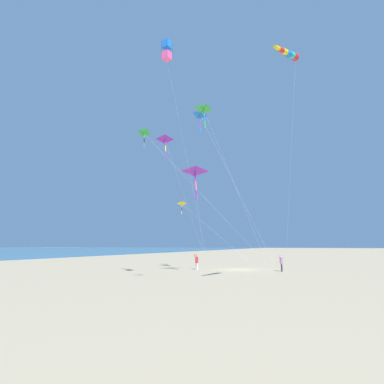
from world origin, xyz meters
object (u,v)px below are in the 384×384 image
Objects in this scene: person_adult_flyer at (281,262)px; kite_windsock_small_distant at (289,54)px; kite_delta_teal_far_right at (145,134)px; kite_delta_blue_topmost at (204,109)px; person_child_green_jacket at (197,261)px; kite_box_magenta_far_left at (167,51)px; kite_delta_orange_high_right at (182,204)px; kite_delta_yellow_midlevel at (195,171)px; kite_delta_checkered_midright at (165,141)px; kite_delta_rainbow_low_near at (200,115)px.

kite_windsock_small_distant is (2.75, -14.73, 15.00)m from person_adult_flyer.
person_adult_flyer is 19.92m from kite_delta_teal_far_right.
person_child_green_jacket is at bearing 119.33° from kite_delta_blue_topmost.
kite_box_magenta_far_left is 2.10× the size of kite_delta_orange_high_right.
kite_delta_blue_topmost reaches higher than person_adult_flyer.
kite_windsock_small_distant reaches higher than kite_delta_yellow_midlevel.
kite_delta_orange_high_right is at bearing 174.05° from person_child_green_jacket.
person_child_green_jacket is 0.11× the size of kite_windsock_small_distant.
kite_delta_checkered_midright reaches higher than kite_delta_yellow_midlevel.
kite_box_magenta_far_left is (1.48, -11.54, 0.47)m from kite_delta_rainbow_low_near.
kite_delta_checkered_midright is at bearing -88.78° from kite_delta_blue_topmost.
kite_windsock_small_distant reaches higher than person_child_green_jacket.
kite_delta_blue_topmost is 0.93× the size of kite_box_magenta_far_left.
kite_delta_yellow_midlevel is (1.81, -5.08, 9.46)m from person_child_green_jacket.
kite_delta_orange_high_right reaches higher than person_adult_flyer.
kite_delta_checkered_midright is at bearing -113.03° from person_adult_flyer.
kite_delta_yellow_midlevel is at bearing -140.52° from person_adult_flyer.
kite_delta_teal_far_right is (-3.23, -6.86, -4.25)m from kite_delta_rainbow_low_near.
kite_delta_rainbow_low_near is (1.47, -2.59, 16.82)m from person_child_green_jacket.
kite_delta_teal_far_right is at bearing 135.18° from kite_box_magenta_far_left.
kite_delta_checkered_midright is (-0.02, 0.01, -7.59)m from kite_box_magenta_far_left.
kite_box_magenta_far_left is 7.59m from kite_delta_checkered_midright.
kite_delta_rainbow_low_near is at bearing -38.80° from kite_delta_orange_high_right.
kite_delta_yellow_midlevel is at bearing -54.21° from kite_delta_orange_high_right.
kite_delta_rainbow_low_near is (-7.97, -3.79, 16.81)m from person_adult_flyer.
kite_delta_blue_topmost is at bearing 12.96° from kite_delta_yellow_midlevel.
kite_windsock_small_distant is at bearing -39.08° from kite_delta_yellow_midlevel.
kite_delta_orange_high_right is at bearing 135.98° from kite_windsock_small_distant.
kite_delta_checkered_midright is (1.46, -11.53, -7.12)m from kite_delta_rainbow_low_near.
kite_delta_checkered_midright is 0.86× the size of kite_windsock_small_distant.
person_child_green_jacket is 0.10× the size of kite_delta_rainbow_low_near.
kite_box_magenta_far_left reaches higher than person_child_green_jacket.
kite_delta_blue_topmost is at bearing 91.22° from kite_delta_checkered_midright.
kite_delta_blue_topmost is 11.75m from kite_delta_orange_high_right.
kite_delta_blue_topmost is 1.07× the size of kite_windsock_small_distant.
kite_delta_yellow_midlevel reaches higher than person_adult_flyer.
kite_delta_orange_high_right is 0.55× the size of kite_windsock_small_distant.
kite_delta_teal_far_right reaches higher than kite_delta_checkered_midright.
kite_box_magenta_far_left is 12.02m from kite_delta_yellow_midlevel.
kite_delta_teal_far_right is (-11.20, -10.65, 12.56)m from person_adult_flyer.
kite_windsock_small_distant is (12.20, -13.52, 15.01)m from person_child_green_jacket.
kite_box_magenta_far_left reaches higher than kite_delta_blue_topmost.
person_adult_flyer is at bearing 43.57° from kite_delta_teal_far_right.
kite_delta_blue_topmost is 7.44m from kite_delta_teal_far_right.
kite_delta_checkered_midright is (0.20, -9.25, -6.65)m from kite_delta_blue_topmost.
kite_delta_rainbow_low_near is at bearing 97.69° from kite_delta_yellow_midlevel.
kite_delta_yellow_midlevel is at bearing -167.04° from kite_delta_blue_topmost.
kite_delta_rainbow_low_near reaches higher than kite_windsock_small_distant.
kite_delta_yellow_midlevel is at bearing 97.23° from kite_box_magenta_far_left.
kite_delta_orange_high_right is 11.21m from kite_delta_teal_far_right.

